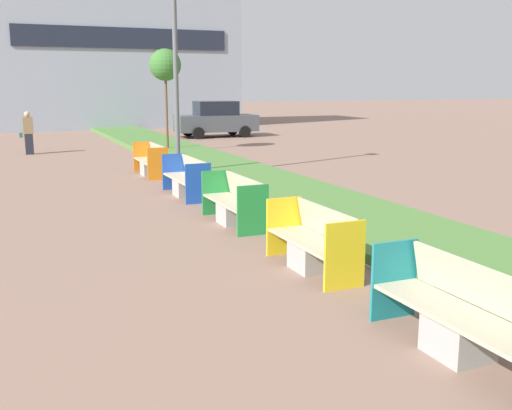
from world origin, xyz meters
TOP-DOWN VIEW (x-y plane):
  - planter_grass_strip at (3.20, 12.00)m, footprint 2.80×120.00m
  - building_backdrop at (4.00, 42.40)m, footprint 14.98×5.53m
  - bench_teal_frame at (0.94, 7.30)m, footprint 0.65×2.26m
  - bench_yellow_frame at (0.94, 10.44)m, footprint 0.65×1.91m
  - bench_green_frame at (0.94, 13.70)m, footprint 0.65×2.06m
  - bench_blue_frame at (0.94, 17.00)m, footprint 0.65×2.14m
  - bench_orange_frame at (0.94, 20.72)m, footprint 0.65×1.99m
  - street_lamp_post at (1.55, 19.93)m, footprint 0.24×0.44m
  - sapling_tree_far at (3.00, 26.62)m, footprint 1.26×1.26m
  - pedestrian_walking at (-2.21, 28.07)m, footprint 0.53×0.24m
  - parked_car_distant at (7.23, 32.69)m, footprint 4.28×2.00m

SIDE VIEW (x-z plane):
  - planter_grass_strip at x=3.20m, z-range 0.00..0.18m
  - bench_yellow_frame at x=0.94m, z-range -0.11..0.83m
  - bench_orange_frame at x=0.94m, z-range -0.11..0.83m
  - bench_green_frame at x=0.94m, z-range -0.10..0.84m
  - bench_blue_frame at x=0.94m, z-range -0.10..0.84m
  - bench_teal_frame at x=0.94m, z-range -0.10..0.84m
  - pedestrian_walking at x=-2.21m, z-range 0.01..1.70m
  - parked_car_distant at x=7.23m, z-range -0.02..1.84m
  - sapling_tree_far at x=3.00m, z-range 1.39..5.50m
  - street_lamp_post at x=1.55m, z-range 0.38..7.15m
  - building_backdrop at x=4.00m, z-range 0.00..9.82m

